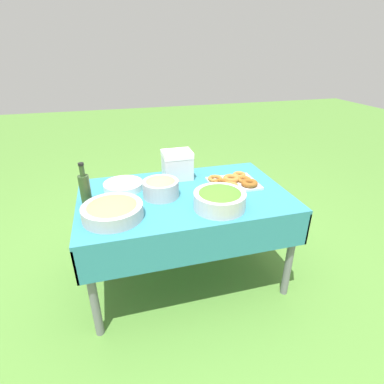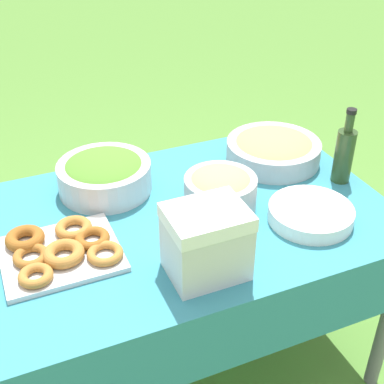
{
  "view_description": "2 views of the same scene",
  "coord_description": "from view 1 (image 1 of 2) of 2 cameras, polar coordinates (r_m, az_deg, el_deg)",
  "views": [
    {
      "loc": [
        0.43,
        1.75,
        1.59
      ],
      "look_at": [
        -0.04,
        0.05,
        0.73
      ],
      "focal_mm": 28.0,
      "sensor_mm": 36.0,
      "label": 1
    },
    {
      "loc": [
        -0.5,
        -1.3,
        1.7
      ],
      "look_at": [
        0.05,
        -0.01,
        0.78
      ],
      "focal_mm": 50.0,
      "sensor_mm": 36.0,
      "label": 2
    }
  ],
  "objects": [
    {
      "name": "ground_plane",
      "position": [
        2.4,
        -1.31,
        -15.34
      ],
      "size": [
        14.0,
        14.0,
        0.0
      ],
      "primitive_type": "plane",
      "color": "#568C38"
    },
    {
      "name": "donut_platter",
      "position": [
        2.16,
        7.93,
        1.96
      ],
      "size": [
        0.35,
        0.3,
        0.05
      ],
      "color": "silver",
      "rests_on": "picnic_table"
    },
    {
      "name": "salad_bowl",
      "position": [
        1.82,
        5.29,
        -1.24
      ],
      "size": [
        0.32,
        0.32,
        0.12
      ],
      "color": "silver",
      "rests_on": "picnic_table"
    },
    {
      "name": "plate_stack",
      "position": [
        2.12,
        -12.93,
        1.18
      ],
      "size": [
        0.27,
        0.27,
        0.05
      ],
      "color": "white",
      "rests_on": "picnic_table"
    },
    {
      "name": "bread_bowl",
      "position": [
        1.77,
        -14.91,
        -3.32
      ],
      "size": [
        0.35,
        0.35,
        0.1
      ],
      "color": "#B2B7BC",
      "rests_on": "picnic_table"
    },
    {
      "name": "olive_oil_bottle",
      "position": [
        1.95,
        -19.71,
        0.64
      ],
      "size": [
        0.07,
        0.07,
        0.27
      ],
      "color": "#2D4723",
      "rests_on": "picnic_table"
    },
    {
      "name": "picnic_table",
      "position": [
        2.05,
        -1.48,
        -2.64
      ],
      "size": [
        1.38,
        0.86,
        0.69
      ],
      "color": "teal",
      "rests_on": "ground_plane"
    },
    {
      "name": "pasta_bowl",
      "position": [
        1.96,
        -5.99,
        0.99
      ],
      "size": [
        0.24,
        0.24,
        0.13
      ],
      "color": "#B2B7BC",
      "rests_on": "picnic_table"
    },
    {
      "name": "cooler_box",
      "position": [
        2.22,
        -2.82,
        5.22
      ],
      "size": [
        0.21,
        0.17,
        0.21
      ],
      "color": "silver",
      "rests_on": "picnic_table"
    }
  ]
}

